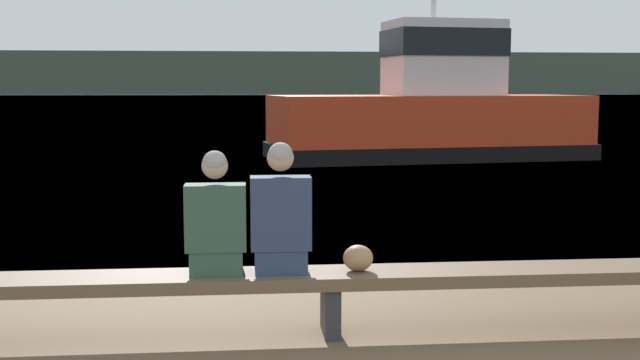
% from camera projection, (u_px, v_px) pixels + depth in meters
% --- Properties ---
extents(water_surface, '(240.00, 240.00, 0.00)m').
position_uv_depth(water_surface, '(247.00, 98.00, 126.16)').
color(water_surface, '#386084').
rests_on(water_surface, ground).
extents(far_shoreline, '(600.00, 12.00, 9.51)m').
position_uv_depth(far_shoreline, '(246.00, 73.00, 185.37)').
color(far_shoreline, '#424738').
rests_on(far_shoreline, ground).
extents(bench_main, '(7.45, 0.49, 0.49)m').
position_uv_depth(bench_main, '(330.00, 282.00, 6.13)').
color(bench_main, brown).
rests_on(bench_main, ground).
extents(person_left, '(0.45, 0.36, 0.94)m').
position_uv_depth(person_left, '(216.00, 222.00, 5.99)').
color(person_left, '#2D4C3D').
rests_on(person_left, bench_main).
extents(person_right, '(0.45, 0.36, 1.00)m').
position_uv_depth(person_right, '(281.00, 217.00, 6.03)').
color(person_right, navy).
rests_on(person_right, bench_main).
extents(shopping_bag, '(0.23, 0.21, 0.20)m').
position_uv_depth(shopping_bag, '(358.00, 258.00, 6.13)').
color(shopping_bag, '#9E754C').
rests_on(shopping_bag, bench_main).
extents(tugboat_red, '(8.58, 4.39, 6.89)m').
position_uv_depth(tugboat_red, '(431.00, 115.00, 20.99)').
color(tugboat_red, red).
rests_on(tugboat_red, water_surface).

